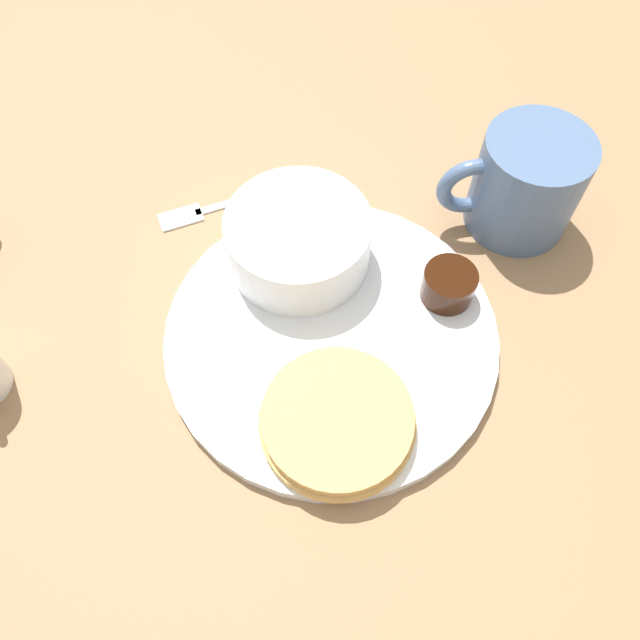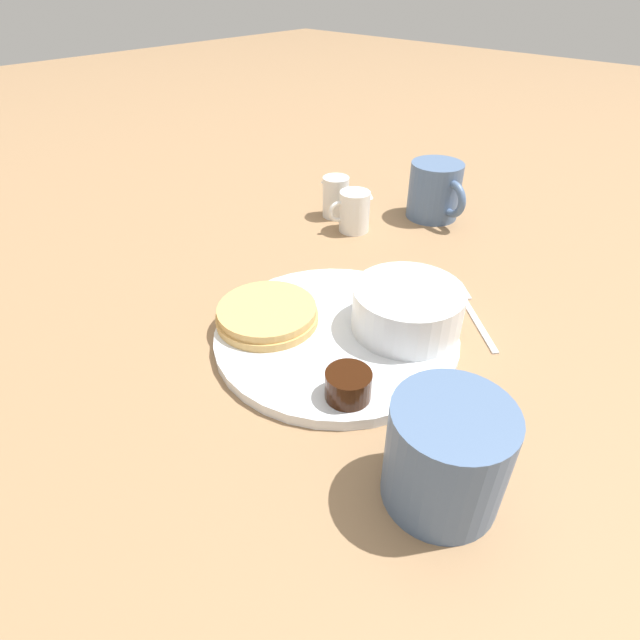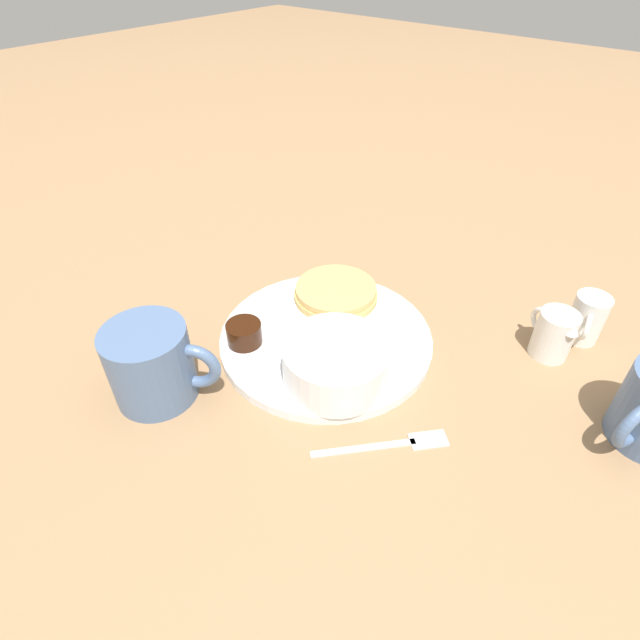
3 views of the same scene
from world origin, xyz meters
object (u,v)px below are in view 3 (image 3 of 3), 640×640
(creamer_pitcher_near, at_px, (554,334))
(fork, at_px, (396,443))
(coffee_mug, at_px, (153,364))
(creamer_pitcher_far, at_px, (587,318))
(bowl, at_px, (336,362))
(plate, at_px, (326,338))

(creamer_pitcher_near, bearing_deg, fork, 164.30)
(coffee_mug, bearing_deg, fork, -65.38)
(coffee_mug, xyz_separation_m, creamer_pitcher_far, (0.39, -0.32, -0.01))
(coffee_mug, bearing_deg, bowl, -46.99)
(bowl, height_order, coffee_mug, coffee_mug)
(creamer_pitcher_near, distance_m, fork, 0.24)
(plate, distance_m, fork, 0.17)
(plate, distance_m, coffee_mug, 0.20)
(bowl, xyz_separation_m, fork, (-0.02, -0.10, -0.04))
(creamer_pitcher_far, height_order, fork, creamer_pitcher_far)
(plate, bearing_deg, fork, -115.64)
(creamer_pitcher_near, bearing_deg, bowl, 142.03)
(creamer_pitcher_far, xyz_separation_m, fork, (-0.28, 0.08, -0.03))
(plate, height_order, fork, plate)
(creamer_pitcher_near, distance_m, creamer_pitcher_far, 0.06)
(fork, bearing_deg, bowl, 76.75)
(bowl, distance_m, fork, 0.10)
(bowl, distance_m, creamer_pitcher_near, 0.26)
(plate, bearing_deg, bowl, -132.32)
(creamer_pitcher_far, bearing_deg, plate, 131.54)
(bowl, bearing_deg, creamer_pitcher_far, -34.97)
(creamer_pitcher_far, distance_m, fork, 0.29)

